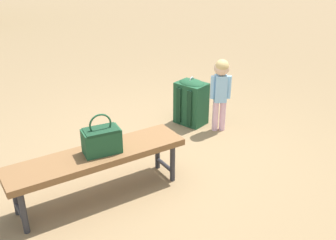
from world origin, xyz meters
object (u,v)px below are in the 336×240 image
child_standing (221,84)px  backpack_large (191,100)px  handbag (102,140)px  park_bench (97,159)px

child_standing → backpack_large: size_ratio=1.45×
handbag → child_standing: 1.82m
park_bench → child_standing: size_ratio=1.83×
handbag → child_standing: (1.81, 0.12, 0.02)m
child_standing → backpack_large: (-0.08, 0.38, -0.29)m
park_bench → backpack_large: 1.84m
handbag → backpack_large: size_ratio=0.59×
park_bench → handbag: handbag is taller
park_bench → backpack_large: size_ratio=2.66×
park_bench → child_standing: child_standing is taller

